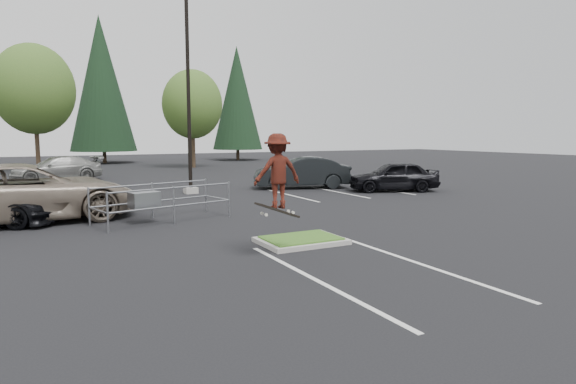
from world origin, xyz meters
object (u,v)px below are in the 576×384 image
light_pole (189,99)px  conif_b (101,84)px  car_l_tan (27,193)px  car_r_charc (302,173)px  skateboarder (277,172)px  car_r_black (394,176)px  decid_b (34,92)px  cart_corral (149,199)px  decid_c (192,106)px  conif_c (237,98)px  car_far_silver (58,169)px

light_pole → conif_b: bearing=91.0°
car_l_tan → car_r_charc: (13.00, 4.50, -0.13)m
light_pole → skateboarder: (-1.70, -13.00, -2.52)m
light_pole → conif_b: size_ratio=0.70×
car_r_charc → car_r_black: car_r_charc is taller
decid_b → cart_corral: 26.34m
decid_c → conif_c: 12.65m
car_r_black → car_far_silver: car_far_silver is taller
car_l_tan → conif_c: bearing=-36.6°
cart_corral → car_r_charc: bearing=20.7°
decid_b → cart_corral: (3.03, -25.63, -5.26)m
decid_b → car_far_silver: 10.08m
conif_b → conif_c: 14.07m
decid_c → light_pole: bearing=-107.1°
car_l_tan → car_r_charc: bearing=-75.3°
conif_b → car_l_tan: conif_b is taller
conif_b → car_far_silver: size_ratio=2.75×
light_pole → car_far_silver: light_pole is taller
conif_b → car_l_tan: (-6.50, -33.50, -6.87)m
decid_c → car_r_black: size_ratio=1.87×
decid_c → car_l_tan: bearing=-118.7°
skateboarder → car_l_tan: skateboarder is taller
skateboarder → car_r_charc: skateboarder is taller
car_far_silver → cart_corral: bearing=-4.4°
decid_c → skateboarder: decid_c is taller
car_r_black → car_far_silver: (-15.00, 13.90, 0.00)m
light_pole → car_r_black: (9.50, -3.90, -3.79)m
decid_c → cart_corral: bearing=-109.8°
conif_b → car_r_black: (10.00, -32.40, -7.08)m
cart_corral → car_r_charc: size_ratio=0.90×
conif_c → car_r_black: (-4.00, -31.40, -6.08)m
decid_b → cart_corral: bearing=-83.3°
light_pole → decid_b: (-6.51, 18.53, 1.48)m
cart_corral → car_r_black: size_ratio=1.03×
conif_c → car_r_charc: bearing=-105.0°
decid_b → decid_c: bearing=-3.3°
car_far_silver → conif_b: bearing=153.7°
skateboarder → car_l_tan: bearing=-53.4°
skateboarder → car_r_charc: size_ratio=0.40×
conif_b → decid_b: bearing=-121.1°
car_l_tan → car_r_black: car_l_tan is taller
conif_c → car_r_black: conif_c is taller
car_l_tan → cart_corral: bearing=-125.2°
conif_b → conif_c: size_ratio=1.16×
conif_c → car_l_tan: bearing=-122.2°
car_r_charc → light_pole: bearing=-75.6°
conif_c → conif_b: bearing=175.9°
car_r_black → car_far_silver: size_ratio=0.85×
conif_c → car_r_black: bearing=-97.3°
decid_b → car_far_silver: decid_b is taller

